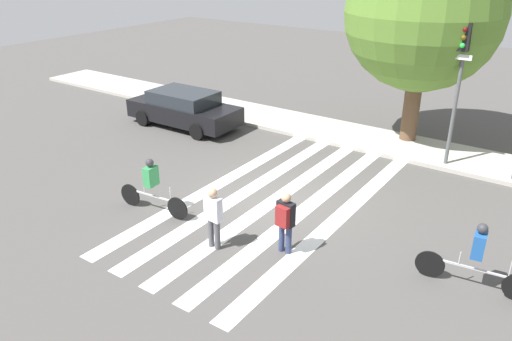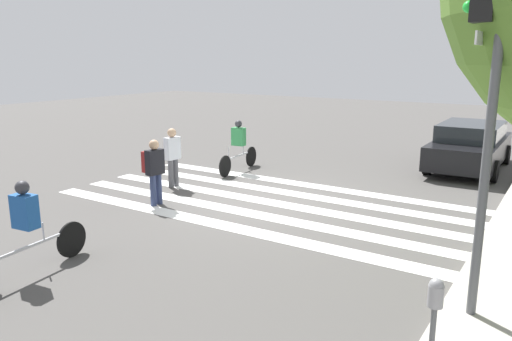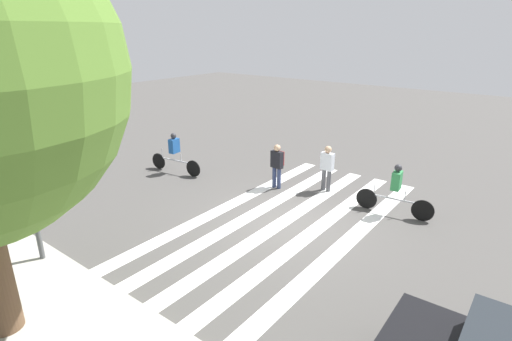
% 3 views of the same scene
% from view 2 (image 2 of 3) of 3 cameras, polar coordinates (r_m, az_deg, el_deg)
% --- Properties ---
extents(ground_plane, '(60.00, 60.00, 0.00)m').
position_cam_2_polar(ground_plane, '(12.37, 0.90, -3.53)').
color(ground_plane, '#4C4947').
extents(crosswalk_stripes, '(4.49, 10.00, 0.01)m').
position_cam_2_polar(crosswalk_stripes, '(12.37, 0.90, -3.51)').
color(crosswalk_stripes, white).
rests_on(crosswalk_stripes, ground_plane).
extents(traffic_light, '(0.60, 0.50, 4.93)m').
position_cam_2_polar(traffic_light, '(6.75, 24.79, 11.34)').
color(traffic_light, '#515456').
rests_on(traffic_light, ground_plane).
extents(parking_meter, '(0.15, 0.15, 1.43)m').
position_cam_2_polar(parking_meter, '(5.30, 19.69, -15.15)').
color(parking_meter, '#515456').
rests_on(parking_meter, ground_plane).
extents(pedestrian_adult_tall_backpack, '(0.46, 0.24, 1.62)m').
position_cam_2_polar(pedestrian_adult_tall_backpack, '(13.72, -9.51, 1.86)').
color(pedestrian_adult_tall_backpack, '#4C4C51').
rests_on(pedestrian_adult_tall_backpack, ground_plane).
extents(pedestrian_child_with_backpack, '(0.46, 0.40, 1.59)m').
position_cam_2_polar(pedestrian_child_with_backpack, '(12.10, -11.61, 0.39)').
color(pedestrian_child_with_backpack, navy).
rests_on(pedestrian_child_with_backpack, ground_plane).
extents(cyclist_far_lane, '(2.31, 0.42, 1.60)m').
position_cam_2_polar(cyclist_far_lane, '(15.40, -2.00, 3.03)').
color(cyclist_far_lane, black).
rests_on(cyclist_far_lane, ground_plane).
extents(cyclist_mid_street, '(2.41, 0.42, 1.60)m').
position_cam_2_polar(cyclist_mid_street, '(8.81, -24.78, -5.71)').
color(cyclist_mid_street, black).
rests_on(cyclist_mid_street, ground_plane).
extents(car_parked_silver_sedan, '(4.72, 2.08, 1.47)m').
position_cam_2_polar(car_parked_silver_sedan, '(17.13, 23.27, 2.63)').
color(car_parked_silver_sedan, black).
rests_on(car_parked_silver_sedan, ground_plane).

